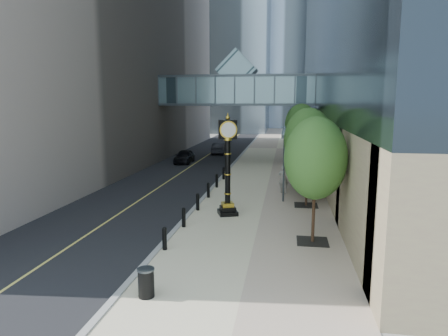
{
  "coord_description": "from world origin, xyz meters",
  "views": [
    {
      "loc": [
        2.34,
        -14.66,
        6.28
      ],
      "look_at": [
        -0.84,
        5.45,
        2.92
      ],
      "focal_mm": 32.0,
      "sensor_mm": 36.0,
      "label": 1
    }
  ],
  "objects_px": {
    "pedestrian": "(283,179)",
    "car_near": "(184,156)",
    "street_clock": "(228,173)",
    "trash_bin": "(146,283)",
    "car_far": "(219,148)"
  },
  "relations": [
    {
      "from": "car_far",
      "to": "car_near",
      "type": "bearing_deg",
      "value": 70.83
    },
    {
      "from": "street_clock",
      "to": "car_near",
      "type": "relative_size",
      "value": 1.37
    },
    {
      "from": "street_clock",
      "to": "trash_bin",
      "type": "distance_m",
      "value": 10.17
    },
    {
      "from": "pedestrian",
      "to": "car_far",
      "type": "distance_m",
      "value": 21.96
    },
    {
      "from": "trash_bin",
      "to": "car_far",
      "type": "distance_m",
      "value": 36.59
    },
    {
      "from": "street_clock",
      "to": "car_near",
      "type": "distance_m",
      "value": 20.13
    },
    {
      "from": "street_clock",
      "to": "trash_bin",
      "type": "height_order",
      "value": "street_clock"
    },
    {
      "from": "car_near",
      "to": "car_far",
      "type": "xyz_separation_m",
      "value": [
        2.35,
        7.81,
        -0.01
      ]
    },
    {
      "from": "pedestrian",
      "to": "car_near",
      "type": "relative_size",
      "value": 0.48
    },
    {
      "from": "trash_bin",
      "to": "car_near",
      "type": "height_order",
      "value": "car_near"
    },
    {
      "from": "street_clock",
      "to": "pedestrian",
      "type": "relative_size",
      "value": 2.83
    },
    {
      "from": "street_clock",
      "to": "pedestrian",
      "type": "height_order",
      "value": "street_clock"
    },
    {
      "from": "street_clock",
      "to": "pedestrian",
      "type": "xyz_separation_m",
      "value": [
        3.02,
        6.04,
        -1.42
      ]
    },
    {
      "from": "street_clock",
      "to": "trash_bin",
      "type": "relative_size",
      "value": 6.11
    },
    {
      "from": "pedestrian",
      "to": "car_near",
      "type": "xyz_separation_m",
      "value": [
        -10.37,
        12.62,
        -0.32
      ]
    }
  ]
}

